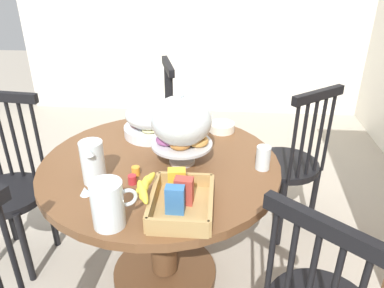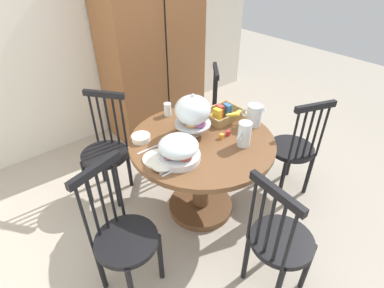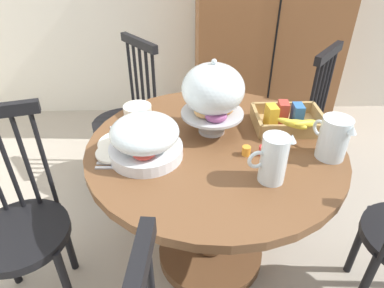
{
  "view_description": "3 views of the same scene",
  "coord_description": "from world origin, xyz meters",
  "px_view_note": "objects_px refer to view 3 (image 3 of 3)",
  "views": [
    {
      "loc": [
        1.56,
        0.31,
        1.62
      ],
      "look_at": [
        0.05,
        0.2,
        0.84
      ],
      "focal_mm": 35.27,
      "sensor_mm": 36.0,
      "label": 1
    },
    {
      "loc": [
        -1.24,
        -1.37,
        2.03
      ],
      "look_at": [
        -0.05,
        0.05,
        0.74
      ],
      "focal_mm": 28.35,
      "sensor_mm": 36.0,
      "label": 2
    },
    {
      "loc": [
        -0.09,
        -1.18,
        1.55
      ],
      "look_at": [
        -0.05,
        0.05,
        0.74
      ],
      "focal_mm": 31.58,
      "sensor_mm": 36.0,
      "label": 3
    }
  ],
  "objects_px": {
    "dining_table": "(213,184)",
    "pastry_stand_with_dome": "(213,92)",
    "orange_juice_pitcher": "(333,140)",
    "drinking_glass": "(212,87)",
    "cereal_bowl": "(138,110)",
    "windsor_chair_far_side": "(22,230)",
    "windsor_chair_facing_door": "(127,123)",
    "fruit_platter_covered": "(145,139)",
    "cereal_basket": "(288,120)",
    "windsor_chair_by_cabinet": "(291,124)",
    "china_plate_large": "(123,143)",
    "china_plate_small": "(114,152)",
    "milk_pitcher": "(273,161)",
    "wooden_armoire": "(269,10)"
  },
  "relations": [
    {
      "from": "orange_juice_pitcher",
      "to": "windsor_chair_facing_door",
      "type": "bearing_deg",
      "value": 139.82
    },
    {
      "from": "cereal_bowl",
      "to": "pastry_stand_with_dome",
      "type": "bearing_deg",
      "value": -27.02
    },
    {
      "from": "windsor_chair_facing_door",
      "to": "cereal_basket",
      "type": "distance_m",
      "value": 1.08
    },
    {
      "from": "fruit_platter_covered",
      "to": "china_plate_large",
      "type": "xyz_separation_m",
      "value": [
        -0.11,
        0.09,
        -0.08
      ]
    },
    {
      "from": "dining_table",
      "to": "orange_juice_pitcher",
      "type": "bearing_deg",
      "value": -13.52
    },
    {
      "from": "windsor_chair_far_side",
      "to": "pastry_stand_with_dome",
      "type": "height_order",
      "value": "pastry_stand_with_dome"
    },
    {
      "from": "windsor_chair_by_cabinet",
      "to": "windsor_chair_far_side",
      "type": "xyz_separation_m",
      "value": [
        -1.4,
        -0.85,
        0.0
      ]
    },
    {
      "from": "windsor_chair_by_cabinet",
      "to": "drinking_glass",
      "type": "distance_m",
      "value": 0.66
    },
    {
      "from": "windsor_chair_by_cabinet",
      "to": "milk_pitcher",
      "type": "relative_size",
      "value": 5.18
    },
    {
      "from": "china_plate_small",
      "to": "drinking_glass",
      "type": "bearing_deg",
      "value": 50.89
    },
    {
      "from": "windsor_chair_far_side",
      "to": "china_plate_small",
      "type": "height_order",
      "value": "windsor_chair_far_side"
    },
    {
      "from": "windsor_chair_facing_door",
      "to": "windsor_chair_far_side",
      "type": "height_order",
      "value": "same"
    },
    {
      "from": "dining_table",
      "to": "windsor_chair_by_cabinet",
      "type": "xyz_separation_m",
      "value": [
        0.57,
        0.65,
        -0.06
      ]
    },
    {
      "from": "cereal_bowl",
      "to": "drinking_glass",
      "type": "xyz_separation_m",
      "value": [
        0.39,
        0.19,
        0.03
      ]
    },
    {
      "from": "fruit_platter_covered",
      "to": "cereal_bowl",
      "type": "relative_size",
      "value": 2.14
    },
    {
      "from": "windsor_chair_by_cabinet",
      "to": "windsor_chair_facing_door",
      "type": "xyz_separation_m",
      "value": [
        -1.06,
        0.05,
        0.0
      ]
    },
    {
      "from": "pastry_stand_with_dome",
      "to": "windsor_chair_by_cabinet",
      "type": "bearing_deg",
      "value": 43.5
    },
    {
      "from": "cereal_bowl",
      "to": "windsor_chair_far_side",
      "type": "bearing_deg",
      "value": -133.89
    },
    {
      "from": "milk_pitcher",
      "to": "cereal_basket",
      "type": "bearing_deg",
      "value": 66.48
    },
    {
      "from": "windsor_chair_facing_door",
      "to": "fruit_platter_covered",
      "type": "relative_size",
      "value": 3.25
    },
    {
      "from": "wooden_armoire",
      "to": "pastry_stand_with_dome",
      "type": "relative_size",
      "value": 5.7
    },
    {
      "from": "orange_juice_pitcher",
      "to": "drinking_glass",
      "type": "height_order",
      "value": "orange_juice_pitcher"
    },
    {
      "from": "milk_pitcher",
      "to": "china_plate_large",
      "type": "height_order",
      "value": "milk_pitcher"
    },
    {
      "from": "cereal_basket",
      "to": "cereal_bowl",
      "type": "bearing_deg",
      "value": 166.71
    },
    {
      "from": "windsor_chair_facing_door",
      "to": "windsor_chair_far_side",
      "type": "xyz_separation_m",
      "value": [
        -0.34,
        -0.9,
        0.0
      ]
    },
    {
      "from": "windsor_chair_by_cabinet",
      "to": "pastry_stand_with_dome",
      "type": "height_order",
      "value": "pastry_stand_with_dome"
    },
    {
      "from": "dining_table",
      "to": "fruit_platter_covered",
      "type": "distance_m",
      "value": 0.44
    },
    {
      "from": "dining_table",
      "to": "pastry_stand_with_dome",
      "type": "bearing_deg",
      "value": 93.47
    },
    {
      "from": "fruit_platter_covered",
      "to": "cereal_basket",
      "type": "height_order",
      "value": "fruit_platter_covered"
    },
    {
      "from": "windsor_chair_facing_door",
      "to": "cereal_bowl",
      "type": "bearing_deg",
      "value": -71.94
    },
    {
      "from": "windsor_chair_far_side",
      "to": "china_plate_small",
      "type": "bearing_deg",
      "value": 17.09
    },
    {
      "from": "pastry_stand_with_dome",
      "to": "china_plate_small",
      "type": "height_order",
      "value": "pastry_stand_with_dome"
    },
    {
      "from": "china_plate_large",
      "to": "cereal_bowl",
      "type": "xyz_separation_m",
      "value": [
        0.03,
        0.28,
        0.02
      ]
    },
    {
      "from": "windsor_chair_by_cabinet",
      "to": "cereal_basket",
      "type": "bearing_deg",
      "value": -112.63
    },
    {
      "from": "fruit_platter_covered",
      "to": "milk_pitcher",
      "type": "relative_size",
      "value": 1.59
    },
    {
      "from": "wooden_armoire",
      "to": "windsor_chair_facing_door",
      "type": "height_order",
      "value": "wooden_armoire"
    },
    {
      "from": "windsor_chair_by_cabinet",
      "to": "fruit_platter_covered",
      "type": "distance_m",
      "value": 1.18
    },
    {
      "from": "wooden_armoire",
      "to": "windsor_chair_by_cabinet",
      "type": "bearing_deg",
      "value": -87.98
    },
    {
      "from": "windsor_chair_by_cabinet",
      "to": "milk_pitcher",
      "type": "xyz_separation_m",
      "value": [
        -0.38,
        -0.9,
        0.37
      ]
    },
    {
      "from": "orange_juice_pitcher",
      "to": "cereal_basket",
      "type": "height_order",
      "value": "orange_juice_pitcher"
    },
    {
      "from": "windsor_chair_far_side",
      "to": "china_plate_large",
      "type": "distance_m",
      "value": 0.57
    },
    {
      "from": "dining_table",
      "to": "orange_juice_pitcher",
      "type": "xyz_separation_m",
      "value": [
        0.46,
        -0.11,
        0.31
      ]
    },
    {
      "from": "windsor_chair_facing_door",
      "to": "drinking_glass",
      "type": "xyz_separation_m",
      "value": [
        0.52,
        -0.23,
        0.34
      ]
    },
    {
      "from": "dining_table",
      "to": "china_plate_large",
      "type": "bearing_deg",
      "value": 178.81
    },
    {
      "from": "windsor_chair_by_cabinet",
      "to": "windsor_chair_facing_door",
      "type": "relative_size",
      "value": 1.0
    },
    {
      "from": "windsor_chair_facing_door",
      "to": "pastry_stand_with_dome",
      "type": "height_order",
      "value": "pastry_stand_with_dome"
    },
    {
      "from": "wooden_armoire",
      "to": "milk_pitcher",
      "type": "xyz_separation_m",
      "value": [
        -0.35,
        -1.7,
        -0.16
      ]
    },
    {
      "from": "windsor_chair_by_cabinet",
      "to": "milk_pitcher",
      "type": "distance_m",
      "value": 1.04
    },
    {
      "from": "dining_table",
      "to": "windsor_chair_by_cabinet",
      "type": "distance_m",
      "value": 0.86
    },
    {
      "from": "dining_table",
      "to": "windsor_chair_far_side",
      "type": "xyz_separation_m",
      "value": [
        -0.83,
        -0.2,
        -0.06
      ]
    }
  ]
}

